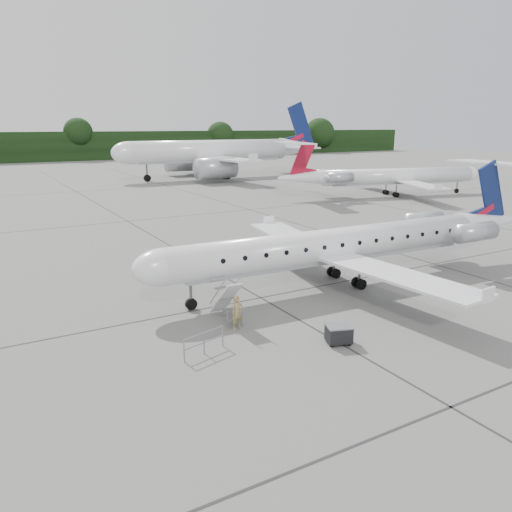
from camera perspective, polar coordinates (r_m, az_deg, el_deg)
ground at (r=28.81m, az=12.16°, el=-5.54°), size 320.00×320.00×0.00m
treeline at (r=151.10m, az=-23.40°, el=11.38°), size 260.00×4.00×8.00m
main_regional_jet at (r=31.18m, az=9.03°, el=3.11°), size 29.14×21.55×7.26m
airstair at (r=25.81m, az=-3.47°, el=-4.95°), size 0.95×2.42×2.28m
passenger at (r=24.76m, az=-2.17°, el=-6.48°), size 0.66×0.46×1.73m
safety_railing at (r=22.43m, az=-5.96°, el=-9.91°), size 2.14×0.66×1.00m
baggage_cart at (r=23.63m, az=9.43°, el=-8.77°), size 1.34×1.22×0.96m
bg_narrowbody at (r=95.84m, az=-5.23°, el=13.06°), size 40.14×29.40×14.15m
bg_regional_right at (r=74.42m, az=16.05°, el=9.61°), size 33.85×27.86×7.75m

